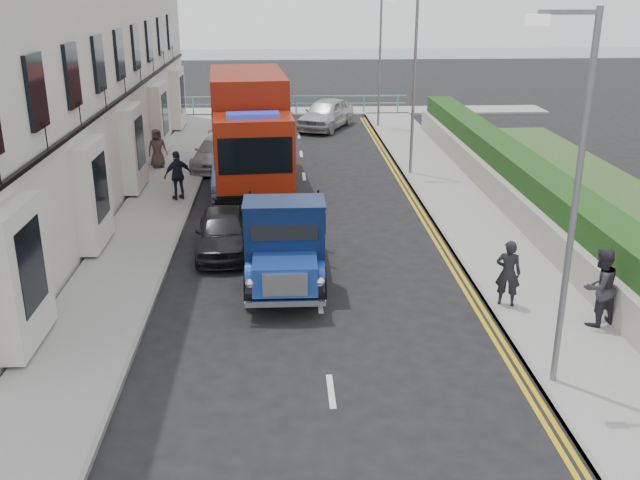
{
  "coord_description": "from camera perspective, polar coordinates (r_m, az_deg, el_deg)",
  "views": [
    {
      "loc": [
        -0.84,
        -13.76,
        7.35
      ],
      "look_at": [
        0.04,
        2.63,
        1.4
      ],
      "focal_mm": 40.0,
      "sensor_mm": 36.0,
      "label": 1
    }
  ],
  "objects": [
    {
      "name": "ground",
      "position": [
        15.63,
        0.38,
        -8.14
      ],
      "size": [
        120.0,
        120.0,
        0.0
      ],
      "primitive_type": "plane",
      "color": "black",
      "rests_on": "ground"
    },
    {
      "name": "lamp_mid",
      "position": [
        28.41,
        7.32,
        12.99
      ],
      "size": [
        1.23,
        0.18,
        7.0
      ],
      "color": "slate",
      "rests_on": "ground"
    },
    {
      "name": "pavement_west",
      "position": [
        24.3,
        -13.26,
        1.92
      ],
      "size": [
        2.4,
        38.0,
        0.12
      ],
      "primitive_type": "cube",
      "color": "gray",
      "rests_on": "ground"
    },
    {
      "name": "bedford_lorry",
      "position": [
        17.78,
        -2.84,
        -0.74
      ],
      "size": [
        2.05,
        5.01,
        2.35
      ],
      "rotation": [
        0.0,
        0.0,
        -0.0
      ],
      "color": "black",
      "rests_on": "ground"
    },
    {
      "name": "sea_plane",
      "position": [
        74.13,
        -2.47,
        14.21
      ],
      "size": [
        120.0,
        120.0,
        0.0
      ],
      "primitive_type": "plane",
      "color": "slate",
      "rests_on": "ground"
    },
    {
      "name": "garden_east",
      "position": [
        24.99,
        15.89,
        4.19
      ],
      "size": [
        1.45,
        28.0,
        1.75
      ],
      "color": "#B2AD9E",
      "rests_on": "ground"
    },
    {
      "name": "parked_car_front",
      "position": [
        20.58,
        -7.8,
        0.65
      ],
      "size": [
        1.62,
        3.71,
        1.24
      ],
      "primitive_type": "imported",
      "rotation": [
        0.0,
        0.0,
        0.04
      ],
      "color": "black",
      "rests_on": "ground"
    },
    {
      "name": "parked_car_rear",
      "position": [
        30.45,
        -8.25,
        6.92
      ],
      "size": [
        2.11,
        4.34,
        1.22
      ],
      "primitive_type": "imported",
      "rotation": [
        0.0,
        0.0,
        -0.1
      ],
      "color": "#9B9CA0",
      "rests_on": "ground"
    },
    {
      "name": "pedestrian_west_near",
      "position": [
        25.54,
        -11.29,
        5.1
      ],
      "size": [
        1.09,
        0.87,
        1.73
      ],
      "primitive_type": "imported",
      "rotation": [
        0.0,
        0.0,
        3.67
      ],
      "color": "black",
      "rests_on": "pavement_west"
    },
    {
      "name": "pedestrian_east_near",
      "position": [
        17.31,
        14.81,
        -2.56
      ],
      "size": [
        0.69,
        0.57,
        1.62
      ],
      "primitive_type": "imported",
      "rotation": [
        0.0,
        0.0,
        2.78
      ],
      "color": "black",
      "rests_on": "pavement_east"
    },
    {
      "name": "promenade",
      "position": [
        43.39,
        -1.94,
        10.24
      ],
      "size": [
        30.0,
        2.5,
        0.12
      ],
      "primitive_type": "cube",
      "color": "gray",
      "rests_on": "ground"
    },
    {
      "name": "seafront_car_left",
      "position": [
        40.78,
        -4.25,
        10.52
      ],
      "size": [
        2.79,
        5.41,
        1.46
      ],
      "primitive_type": "imported",
      "rotation": [
        0.0,
        0.0,
        3.07
      ],
      "color": "black",
      "rests_on": "ground"
    },
    {
      "name": "red_lorry",
      "position": [
        27.3,
        -5.67,
        8.98
      ],
      "size": [
        3.34,
        8.12,
        4.15
      ],
      "rotation": [
        0.0,
        0.0,
        0.08
      ],
      "color": "black",
      "rests_on": "ground"
    },
    {
      "name": "parked_car_mid",
      "position": [
        26.65,
        -6.78,
        5.49
      ],
      "size": [
        1.86,
        4.75,
        1.54
      ],
      "primitive_type": "imported",
      "rotation": [
        0.0,
        0.0,
        0.05
      ],
      "color": "#5269B0",
      "rests_on": "ground"
    },
    {
      "name": "seafront_railing",
      "position": [
        42.51,
        -1.92,
        10.75
      ],
      "size": [
        13.0,
        0.08,
        1.11
      ],
      "color": "#59B2A5",
      "rests_on": "ground"
    },
    {
      "name": "lamp_near",
      "position": [
        13.22,
        19.41,
        4.09
      ],
      "size": [
        1.23,
        0.18,
        7.0
      ],
      "color": "slate",
      "rests_on": "ground"
    },
    {
      "name": "pedestrian_west_far",
      "position": [
        30.3,
        -12.9,
        7.17
      ],
      "size": [
        0.92,
        0.78,
        1.61
      ],
      "primitive_type": "imported",
      "rotation": [
        0.0,
        0.0,
        0.4
      ],
      "color": "#443631",
      "rests_on": "pavement_west"
    },
    {
      "name": "lamp_far",
      "position": [
        38.24,
        4.65,
        14.83
      ],
      "size": [
        1.23,
        0.18,
        7.0
      ],
      "color": "slate",
      "rests_on": "ground"
    },
    {
      "name": "pedestrian_east_far",
      "position": [
        16.91,
        21.47,
        -3.51
      ],
      "size": [
        1.07,
        0.97,
        1.81
      ],
      "primitive_type": "imported",
      "rotation": [
        0.0,
        0.0,
        3.53
      ],
      "color": "#2D2A34",
      "rests_on": "pavement_east"
    },
    {
      "name": "seafront_car_right",
      "position": [
        38.32,
        0.48,
        10.07
      ],
      "size": [
        3.62,
        5.01,
        1.58
      ],
      "primitive_type": "imported",
      "rotation": [
        0.0,
        0.0,
        -0.42
      ],
      "color": "#B3B2B7",
      "rests_on": "ground"
    },
    {
      "name": "pavement_east",
      "position": [
        24.68,
        11.5,
        2.33
      ],
      "size": [
        2.6,
        38.0,
        0.12
      ],
      "primitive_type": "cube",
      "color": "gray",
      "rests_on": "ground"
    }
  ]
}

